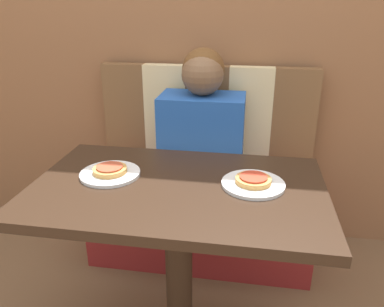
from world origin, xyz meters
TOP-DOWN VIEW (x-y plane):
  - booth_seat at (0.00, 0.60)m, footprint 1.12×0.46m
  - booth_backrest at (0.00, 0.80)m, footprint 1.12×0.07m
  - dining_table at (0.00, 0.00)m, footprint 0.99×0.62m
  - person at (0.00, 0.61)m, footprint 0.40×0.25m
  - plate_left at (-0.25, 0.04)m, footprint 0.21×0.21m
  - plate_right at (0.25, 0.04)m, footprint 0.21×0.21m
  - pizza_left at (-0.25, 0.04)m, footprint 0.12×0.12m
  - pizza_right at (0.25, 0.04)m, footprint 0.12×0.12m

SIDE VIEW (x-z plane):
  - booth_seat at x=0.00m, z-range 0.00..0.42m
  - dining_table at x=0.00m, z-range 0.25..0.96m
  - booth_backrest at x=0.00m, z-range 0.42..0.98m
  - plate_left at x=-0.25m, z-range 0.71..0.72m
  - plate_right at x=0.25m, z-range 0.71..0.72m
  - pizza_left at x=-0.25m, z-range 0.72..0.75m
  - pizza_right at x=0.25m, z-range 0.72..0.75m
  - person at x=0.00m, z-range 0.40..1.07m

